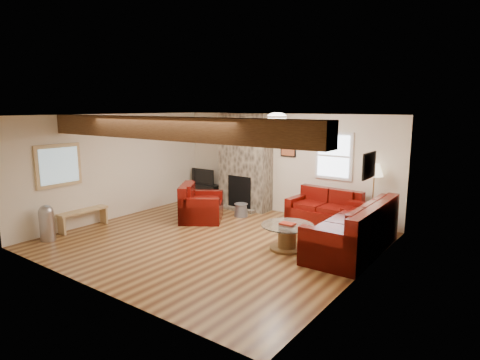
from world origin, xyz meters
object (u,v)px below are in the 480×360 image
Objects in this scene: coffee_table at (287,237)px; television at (205,176)px; armchair_red at (201,202)px; floor_lamp at (374,174)px; sofa_three at (352,227)px; tv_cabinet at (205,192)px; loveseat at (324,208)px.

television is at bearing 151.59° from coffee_table.
armchair_red is 0.73× the size of floor_lamp.
armchair_red is at bearing -89.50° from sofa_three.
floor_lamp reaches higher than tv_cabinet.
loveseat is 2.85m from armchair_red.
floor_lamp is (-0.13, 1.50, 0.78)m from sofa_three.
floor_lamp reaches higher than loveseat.
coffee_table is (0.09, -1.82, -0.17)m from loveseat.
loveseat is at bearing -97.20° from armchair_red.
floor_lamp is at bearing 67.36° from coffee_table.
coffee_table is (2.64, -0.55, -0.19)m from armchair_red.
sofa_three is 3.66m from armchair_red.
coffee_table is at bearing -58.96° from sofa_three.
sofa_three is at bearing -43.29° from loveseat.
floor_lamp is at bearing 21.50° from loveseat.
coffee_table reaches higher than tv_cabinet.
tv_cabinet is 0.47m from television.
armchair_red is 2.70m from coffee_table.
sofa_three is 1.70m from floor_lamp.
tv_cabinet is 4.91m from floor_lamp.
loveseat is (-1.11, 1.18, -0.06)m from sofa_three.
sofa_three is 5.15m from television.
floor_lamp is (0.89, 2.14, 1.01)m from coffee_table.
coffee_table is 1.03× the size of tv_cabinet.
floor_lamp reaches higher than armchair_red.
armchair_red reaches higher than loveseat.
sofa_three is 1.62m from loveseat.
tv_cabinet is at bearing 151.59° from coffee_table.
loveseat is 1.96× the size of television.
sofa_three is 2.47× the size of coffee_table.
armchair_red is (-2.55, -1.27, 0.02)m from loveseat.
loveseat reaches higher than coffee_table.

